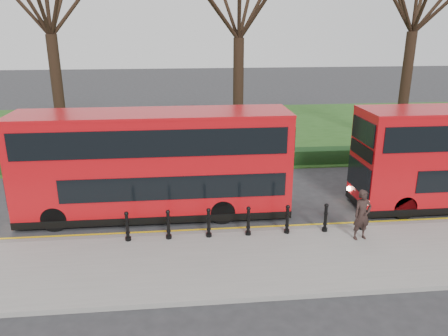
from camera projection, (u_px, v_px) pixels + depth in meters
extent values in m
plane|color=#28282B|center=(220.00, 223.00, 16.39)|extent=(120.00, 120.00, 0.00)
cube|color=gray|center=(229.00, 262.00, 13.54)|extent=(60.00, 4.00, 0.15)
cube|color=slate|center=(223.00, 233.00, 15.42)|extent=(60.00, 0.25, 0.16)
cube|color=#224818|center=(200.00, 130.00, 30.55)|extent=(60.00, 18.00, 0.06)
cube|color=black|center=(208.00, 159.00, 22.69)|extent=(60.00, 0.90, 0.80)
cube|color=yellow|center=(222.00, 231.00, 15.73)|extent=(60.00, 0.10, 0.01)
cube|color=yellow|center=(221.00, 229.00, 15.92)|extent=(60.00, 0.10, 0.01)
cylinder|color=black|center=(58.00, 97.00, 24.02)|extent=(0.60, 0.60, 6.59)
cylinder|color=black|center=(238.00, 96.00, 25.02)|extent=(0.60, 0.60, 6.38)
cylinder|color=black|center=(405.00, 90.00, 25.94)|extent=(0.60, 0.60, 6.69)
cylinder|color=black|center=(127.00, 227.00, 14.60)|extent=(0.15, 0.15, 1.00)
cylinder|color=black|center=(168.00, 225.00, 14.73)|extent=(0.15, 0.15, 1.00)
cylinder|color=black|center=(209.00, 223.00, 14.86)|extent=(0.15, 0.15, 1.00)
cylinder|color=black|center=(248.00, 221.00, 15.00)|extent=(0.15, 0.15, 1.00)
cylinder|color=black|center=(287.00, 220.00, 15.13)|extent=(0.15, 0.15, 1.00)
cylinder|color=black|center=(325.00, 218.00, 15.26)|extent=(0.15, 0.15, 1.00)
cylinder|color=black|center=(363.00, 216.00, 15.39)|extent=(0.15, 0.15, 1.00)
cube|color=#B60D12|center=(154.00, 161.00, 16.42)|extent=(10.14, 2.30, 3.73)
cube|color=black|center=(157.00, 208.00, 17.03)|extent=(10.16, 2.32, 0.28)
cube|color=black|center=(174.00, 188.00, 15.61)|extent=(8.11, 0.04, 0.88)
cube|color=black|center=(151.00, 144.00, 15.02)|extent=(9.58, 0.04, 0.97)
cube|color=black|center=(12.00, 158.00, 15.84)|extent=(0.06, 2.03, 0.51)
cylinder|color=black|center=(54.00, 219.00, 15.66)|extent=(0.92, 0.28, 0.92)
cylinder|color=black|center=(68.00, 197.00, 17.58)|extent=(0.92, 0.28, 0.92)
cylinder|color=black|center=(223.00, 211.00, 16.25)|extent=(0.92, 0.28, 0.92)
cylinder|color=black|center=(218.00, 192.00, 18.17)|extent=(0.92, 0.28, 0.92)
cube|color=black|center=(361.00, 150.00, 16.82)|extent=(0.06, 2.01, 0.50)
cylinder|color=black|center=(404.00, 207.00, 16.64)|extent=(0.91, 0.27, 0.91)
cylinder|color=black|center=(381.00, 188.00, 18.54)|extent=(0.91, 0.27, 0.91)
imported|color=black|center=(362.00, 215.00, 14.61)|extent=(0.71, 0.54, 1.75)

